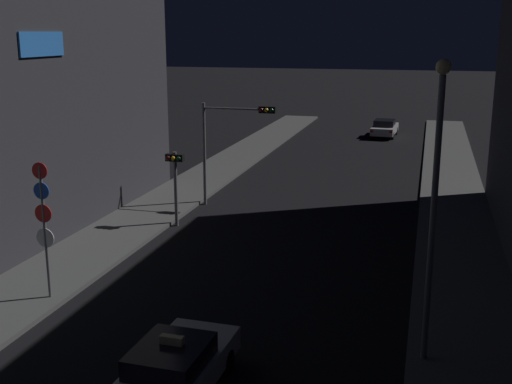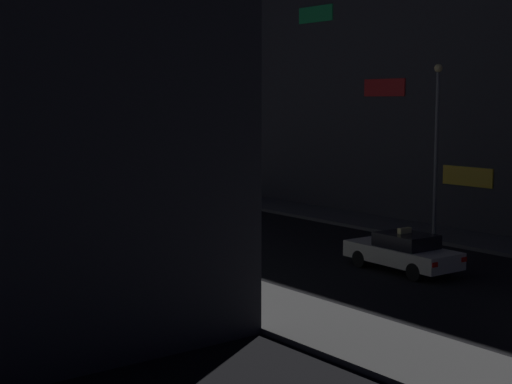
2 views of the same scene
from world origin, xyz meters
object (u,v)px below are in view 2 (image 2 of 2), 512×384
at_px(taxi, 403,252).
at_px(traffic_light_left_kerb, 111,184).
at_px(sign_pole_left, 203,199).
at_px(traffic_light_overhead, 101,151).
at_px(far_car, 33,169).
at_px(street_lamp_near_block, 436,138).

height_order(taxi, traffic_light_left_kerb, traffic_light_left_kerb).
bearing_deg(sign_pole_left, traffic_light_left_kerb, 84.89).
distance_m(traffic_light_overhead, sign_pole_left, 12.83).
height_order(far_car, traffic_light_overhead, traffic_light_overhead).
xyz_separation_m(taxi, far_car, (1.91, 41.05, -0.00)).
bearing_deg(traffic_light_overhead, taxi, -77.23).
bearing_deg(street_lamp_near_block, taxi, -150.31).
xyz_separation_m(far_car, traffic_light_overhead, (-5.71, -24.26, 2.95)).
bearing_deg(traffic_light_overhead, traffic_light_left_kerb, -109.95).
bearing_deg(traffic_light_left_kerb, traffic_light_overhead, 70.05).
height_order(taxi, street_lamp_near_block, street_lamp_near_block).
xyz_separation_m(taxi, street_lamp_near_block, (5.64, 3.22, 3.85)).
bearing_deg(street_lamp_near_block, sign_pole_left, 175.22).
bearing_deg(taxi, traffic_light_overhead, 102.77).
bearing_deg(far_car, sign_pole_left, -102.07).
distance_m(far_car, street_lamp_near_block, 38.21).
bearing_deg(traffic_light_overhead, far_car, 76.75).
distance_m(taxi, street_lamp_near_block, 7.55).
relative_size(taxi, traffic_light_overhead, 0.88).
relative_size(traffic_light_left_kerb, sign_pole_left, 0.76).
distance_m(taxi, traffic_light_left_kerb, 14.08).
height_order(traffic_light_overhead, street_lamp_near_block, street_lamp_near_block).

